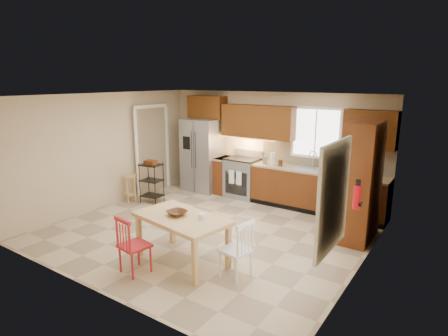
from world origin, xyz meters
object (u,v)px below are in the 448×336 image
soap_bottle (325,168)px  bar_stool (131,188)px  dining_table (182,239)px  table_bowl (177,216)px  range_stove (243,178)px  table_jar (202,218)px  pantry (362,182)px  fire_extinguisher (357,197)px  chair_red (135,245)px  utility_cart (152,183)px  refrigerator (203,155)px  chair_white (236,249)px

soap_bottle → bar_stool: bearing=-156.9°
soap_bottle → bar_stool: 4.38m
dining_table → table_bowl: (-0.09, 0.00, 0.37)m
range_stove → table_jar: range_stove is taller
pantry → fire_extinguisher: (0.20, -1.05, 0.05)m
dining_table → chair_red: 0.74m
chair_red → fire_extinguisher: bearing=46.7°
table_bowl → utility_cart: size_ratio=0.32×
refrigerator → table_bowl: bearing=-58.9°
chair_red → soap_bottle: bearing=79.2°
refrigerator → table_jar: (2.42, -3.21, -0.15)m
refrigerator → bar_stool: bearing=-114.9°
range_stove → table_bowl: size_ratio=3.06×
range_stove → refrigerator: bearing=-177.0°
dining_table → chair_white: size_ratio=1.70×
pantry → dining_table: size_ratio=1.41×
soap_bottle → utility_cart: (-3.55, -1.45, -0.53)m
pantry → chair_white: (-1.09, -2.33, -0.61)m
dining_table → utility_cart: size_ratio=1.58×
chair_white → chair_red: bearing=127.6°
refrigerator → fire_extinguisher: (4.33, -1.98, 0.19)m
refrigerator → dining_table: refrigerator is taller
range_stove → dining_table: (0.94, -3.37, -0.10)m
refrigerator → range_stove: 1.24m
range_stove → pantry: pantry is taller
table_bowl → soap_bottle: bearing=70.2°
dining_table → soap_bottle: bearing=80.9°
range_stove → pantry: 3.19m
range_stove → bar_stool: range_stove is taller
refrigerator → chair_white: refrigerator is taller
fire_extinguisher → table_jar: size_ratio=2.99×
pantry → table_bowl: 3.21m
bar_stool → table_jar: bearing=-8.4°
chair_white → pantry: bearing=-15.7°
bar_stool → chair_red: bearing=-24.9°
dining_table → utility_cart: 3.07m
utility_cart → pantry: bearing=-0.3°
refrigerator → table_bowl: 3.87m
table_bowl → table_jar: size_ratio=2.49×
refrigerator → chair_red: refrigerator is taller
soap_bottle → table_jar: bearing=-103.5°
pantry → refrigerator: bearing=167.4°
dining_table → table_bowl: table_bowl is taller
table_bowl → bar_stool: 3.24m
chair_white → bar_stool: (-3.84, 1.54, -0.12)m
dining_table → chair_red: bearing=-109.0°
fire_extinguisher → utility_cart: size_ratio=0.38×
table_jar → utility_cart: utility_cart is taller
refrigerator → range_stove: refrigerator is taller
refrigerator → fire_extinguisher: size_ratio=5.06×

